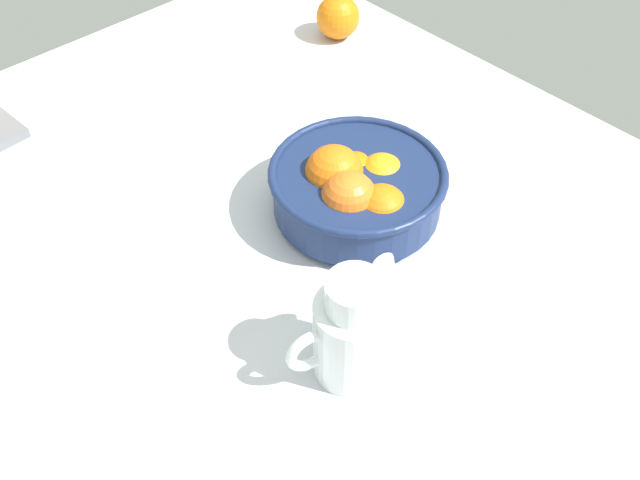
% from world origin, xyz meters
% --- Properties ---
extents(ground_plane, '(1.42, 1.06, 0.03)m').
position_xyz_m(ground_plane, '(0.00, 0.00, -0.01)').
color(ground_plane, silver).
extents(fruit_bowl, '(0.24, 0.24, 0.11)m').
position_xyz_m(fruit_bowl, '(-0.04, 0.09, 0.05)').
color(fruit_bowl, navy).
rests_on(fruit_bowl, ground_plane).
extents(juice_pitcher, '(0.09, 0.14, 0.15)m').
position_xyz_m(juice_pitcher, '(0.14, -0.10, 0.06)').
color(juice_pitcher, white).
rests_on(juice_pitcher, ground_plane).
extents(loose_orange_1, '(0.08, 0.08, 0.08)m').
position_xyz_m(loose_orange_1, '(-0.39, 0.39, 0.04)').
color(loose_orange_1, orange).
rests_on(loose_orange_1, ground_plane).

